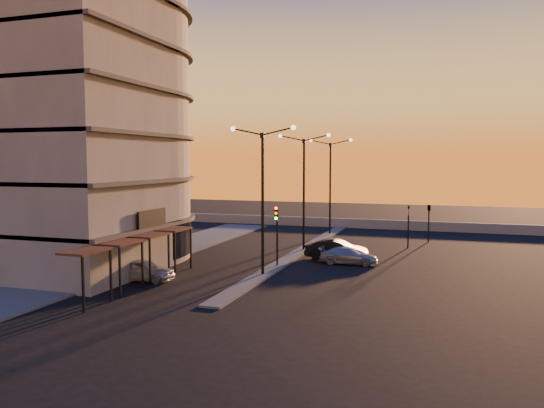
{
  "coord_description": "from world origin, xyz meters",
  "views": [
    {
      "loc": [
        11.15,
        -31.44,
        7.31
      ],
      "look_at": [
        -1.81,
        7.27,
        3.99
      ],
      "focal_mm": 35.0,
      "sensor_mm": 36.0,
      "label": 1
    }
  ],
  "objects": [
    {
      "name": "car_sedan",
      "position": [
        3.36,
        6.89,
        0.75
      ],
      "size": [
        4.62,
        1.77,
        1.5
      ],
      "primitive_type": "imported",
      "rotation": [
        0.0,
        0.0,
        1.53
      ],
      "color": "black",
      "rests_on": "ground"
    },
    {
      "name": "signal_east_a",
      "position": [
        8.0,
        14.0,
        1.93
      ],
      "size": [
        0.13,
        0.16,
        3.6
      ],
      "color": "black",
      "rests_on": "ground"
    },
    {
      "name": "parapet",
      "position": [
        2.0,
        26.0,
        0.5
      ],
      "size": [
        44.0,
        0.5,
        1.0
      ],
      "primitive_type": "cube",
      "color": "slate",
      "rests_on": "ground"
    },
    {
      "name": "streetlamp_far",
      "position": [
        0.0,
        20.0,
        5.59
      ],
      "size": [
        4.32,
        0.32,
        9.51
      ],
      "color": "black",
      "rests_on": "ground"
    },
    {
      "name": "sidewalk_west",
      "position": [
        -10.5,
        4.0,
        0.06
      ],
      "size": [
        5.0,
        40.0,
        0.12
      ],
      "primitive_type": "cube",
      "color": "#4E4E4B",
      "rests_on": "ground"
    },
    {
      "name": "car_hatchback",
      "position": [
        -6.5,
        -3.66,
        0.67
      ],
      "size": [
        4.02,
        1.74,
        1.35
      ],
      "primitive_type": "imported",
      "rotation": [
        0.0,
        0.0,
        1.61
      ],
      "color": "#B7B9BF",
      "rests_on": "ground"
    },
    {
      "name": "median",
      "position": [
        0.0,
        10.0,
        0.06
      ],
      "size": [
        1.2,
        36.0,
        0.12
      ],
      "primitive_type": "cube",
      "color": "#4E4E4B",
      "rests_on": "ground"
    },
    {
      "name": "signal_east_b",
      "position": [
        9.5,
        18.0,
        3.1
      ],
      "size": [
        0.42,
        1.99,
        3.6
      ],
      "color": "black",
      "rests_on": "ground"
    },
    {
      "name": "streetlamp_mid",
      "position": [
        0.0,
        10.0,
        5.59
      ],
      "size": [
        4.32,
        0.32,
        9.51
      ],
      "color": "black",
      "rests_on": "ground"
    },
    {
      "name": "ground",
      "position": [
        0.0,
        0.0,
        0.0
      ],
      "size": [
        120.0,
        120.0,
        0.0
      ],
      "primitive_type": "plane",
      "color": "black",
      "rests_on": "ground"
    },
    {
      "name": "building",
      "position": [
        -14.0,
        0.03,
        11.91
      ],
      "size": [
        14.35,
        17.08,
        25.0
      ],
      "color": "slate",
      "rests_on": "ground"
    },
    {
      "name": "streetlamp_near",
      "position": [
        0.0,
        0.0,
        5.59
      ],
      "size": [
        4.32,
        0.32,
        9.51
      ],
      "color": "black",
      "rests_on": "ground"
    },
    {
      "name": "car_wagon",
      "position": [
        4.5,
        5.56,
        0.6
      ],
      "size": [
        4.16,
        1.8,
        1.19
      ],
      "primitive_type": "imported",
      "rotation": [
        0.0,
        0.0,
        1.6
      ],
      "color": "#9FA2A6",
      "rests_on": "ground"
    },
    {
      "name": "traffic_light_main",
      "position": [
        0.0,
        2.87,
        2.89
      ],
      "size": [
        0.28,
        0.44,
        4.25
      ],
      "color": "black",
      "rests_on": "ground"
    }
  ]
}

